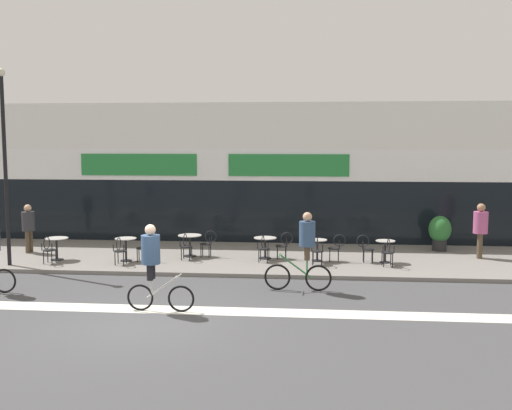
% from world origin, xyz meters
% --- Properties ---
extents(ground_plane, '(120.00, 120.00, 0.00)m').
position_xyz_m(ground_plane, '(0.00, 0.00, 0.00)').
color(ground_plane, '#424244').
extents(sidewalk_slab, '(40.00, 5.50, 0.12)m').
position_xyz_m(sidewalk_slab, '(0.00, 7.25, 0.06)').
color(sidewalk_slab, slate).
rests_on(sidewalk_slab, ground).
extents(storefront_facade, '(40.00, 4.06, 5.50)m').
position_xyz_m(storefront_facade, '(0.00, 11.96, 2.74)').
color(storefront_facade, silver).
rests_on(storefront_facade, ground).
extents(bike_lane_stripe, '(36.00, 0.70, 0.01)m').
position_xyz_m(bike_lane_stripe, '(0.00, 1.02, 0.00)').
color(bike_lane_stripe, silver).
rests_on(bike_lane_stripe, ground).
extents(bistro_table_0, '(0.76, 0.76, 0.74)m').
position_xyz_m(bistro_table_0, '(-4.58, 5.99, 0.65)').
color(bistro_table_0, black).
rests_on(bistro_table_0, sidewalk_slab).
extents(bistro_table_1, '(0.70, 0.70, 0.76)m').
position_xyz_m(bistro_table_1, '(-2.25, 6.05, 0.66)').
color(bistro_table_1, black).
rests_on(bistro_table_1, sidewalk_slab).
extents(bistro_table_2, '(0.80, 0.80, 0.74)m').
position_xyz_m(bistro_table_2, '(-0.32, 7.01, 0.65)').
color(bistro_table_2, black).
rests_on(bistro_table_2, sidewalk_slab).
extents(bistro_table_3, '(0.76, 0.76, 0.71)m').
position_xyz_m(bistro_table_3, '(2.27, 6.88, 0.63)').
color(bistro_table_3, black).
rests_on(bistro_table_3, sidewalk_slab).
extents(bistro_table_4, '(0.64, 0.64, 0.72)m').
position_xyz_m(bistro_table_4, '(4.01, 6.61, 0.63)').
color(bistro_table_4, black).
rests_on(bistro_table_4, sidewalk_slab).
extents(bistro_table_5, '(0.62, 0.62, 0.73)m').
position_xyz_m(bistro_table_5, '(6.20, 6.57, 0.63)').
color(bistro_table_5, black).
rests_on(bistro_table_5, sidewalk_slab).
extents(cafe_chair_0_near, '(0.42, 0.58, 0.90)m').
position_xyz_m(cafe_chair_0_near, '(-4.59, 5.37, 0.64)').
color(cafe_chair_0_near, black).
rests_on(cafe_chair_0_near, sidewalk_slab).
extents(cafe_chair_1_near, '(0.41, 0.58, 0.90)m').
position_xyz_m(cafe_chair_1_near, '(-2.25, 5.43, 0.64)').
color(cafe_chair_1_near, black).
rests_on(cafe_chair_1_near, sidewalk_slab).
extents(cafe_chair_1_side, '(0.59, 0.43, 0.90)m').
position_xyz_m(cafe_chair_1_side, '(-1.63, 6.06, 0.64)').
color(cafe_chair_1_side, black).
rests_on(cafe_chair_1_side, sidewalk_slab).
extents(cafe_chair_2_near, '(0.42, 0.58, 0.90)m').
position_xyz_m(cafe_chair_2_near, '(-0.32, 6.39, 0.64)').
color(cafe_chair_2_near, black).
rests_on(cafe_chair_2_near, sidewalk_slab).
extents(cafe_chair_2_side, '(0.58, 0.41, 0.90)m').
position_xyz_m(cafe_chair_2_side, '(0.31, 7.01, 0.64)').
color(cafe_chair_2_side, black).
rests_on(cafe_chair_2_side, sidewalk_slab).
extents(cafe_chair_3_near, '(0.44, 0.59, 0.90)m').
position_xyz_m(cafe_chair_3_near, '(2.26, 6.26, 0.64)').
color(cafe_chair_3_near, black).
rests_on(cafe_chair_3_near, sidewalk_slab).
extents(cafe_chair_3_side, '(0.59, 0.43, 0.90)m').
position_xyz_m(cafe_chair_3_side, '(2.90, 6.89, 0.64)').
color(cafe_chair_3_side, black).
rests_on(cafe_chair_3_side, sidewalk_slab).
extents(cafe_chair_4_near, '(0.42, 0.59, 0.90)m').
position_xyz_m(cafe_chair_4_near, '(4.00, 5.99, 0.64)').
color(cafe_chair_4_near, black).
rests_on(cafe_chair_4_near, sidewalk_slab).
extents(cafe_chair_4_side, '(0.58, 0.41, 0.90)m').
position_xyz_m(cafe_chair_4_side, '(4.63, 6.61, 0.64)').
color(cafe_chair_4_side, black).
rests_on(cafe_chair_4_side, sidewalk_slab).
extents(cafe_chair_5_near, '(0.42, 0.59, 0.90)m').
position_xyz_m(cafe_chair_5_near, '(6.20, 5.95, 0.64)').
color(cafe_chair_5_near, black).
rests_on(cafe_chair_5_near, sidewalk_slab).
extents(cafe_chair_5_side, '(0.58, 0.41, 0.90)m').
position_xyz_m(cafe_chair_5_side, '(5.57, 6.57, 0.64)').
color(cafe_chair_5_side, black).
rests_on(cafe_chair_5_side, sidewalk_slab).
extents(planter_pot, '(0.80, 0.80, 1.26)m').
position_xyz_m(planter_pot, '(8.40, 8.88, 0.81)').
color(planter_pot, '#232326').
rests_on(planter_pot, sidewalk_slab).
extents(lamp_post, '(0.26, 0.26, 6.16)m').
position_xyz_m(lamp_post, '(-5.75, 5.09, 3.61)').
color(lamp_post, black).
rests_on(lamp_post, sidewalk_slab).
extents(cyclist_1, '(1.84, 0.48, 2.16)m').
position_xyz_m(cyclist_1, '(3.63, 3.17, 1.23)').
color(cyclist_1, black).
rests_on(cyclist_1, ground).
extents(cyclist_2, '(1.65, 0.48, 2.10)m').
position_xyz_m(cyclist_2, '(0.05, 0.88, 1.25)').
color(cyclist_2, black).
rests_on(cyclist_2, ground).
extents(pedestrian_near_end, '(0.52, 0.52, 1.71)m').
position_xyz_m(pedestrian_near_end, '(-6.11, 7.18, 1.13)').
color(pedestrian_near_end, '#4C3D2D').
rests_on(pedestrian_near_end, sidewalk_slab).
extents(pedestrian_far_end, '(0.55, 0.55, 1.85)m').
position_xyz_m(pedestrian_far_end, '(9.46, 7.62, 1.22)').
color(pedestrian_far_end, '#4C3D2D').
rests_on(pedestrian_far_end, sidewalk_slab).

